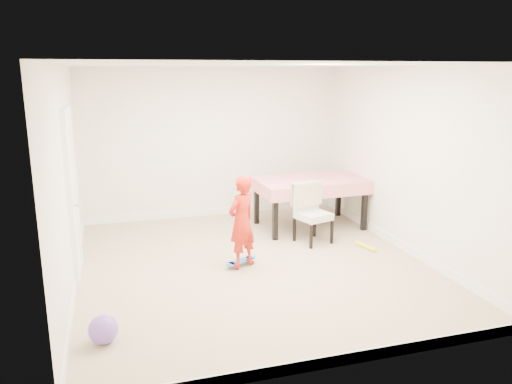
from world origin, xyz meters
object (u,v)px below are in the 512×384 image
object	(u,v)px
dining_table	(309,203)
child	(242,224)
dining_chair	(313,214)
skateboard	(241,263)
balloon	(103,330)

from	to	relation	value
dining_table	child	distance (m)	2.09
dining_chair	skateboard	bearing A→B (deg)	-171.85
child	skateboard	bearing A→B (deg)	-127.95
skateboard	dining_chair	bearing A→B (deg)	-2.16
dining_table	dining_chair	size ratio (longest dim) A/B	1.92
dining_table	dining_chair	world-z (taller)	dining_chair
skateboard	balloon	size ratio (longest dim) A/B	1.73
skateboard	child	xyz separation A→B (m)	(-0.01, -0.07, 0.57)
skateboard	child	bearing A→B (deg)	-121.83
dining_chair	balloon	bearing A→B (deg)	-161.99
dining_table	skateboard	world-z (taller)	dining_table
balloon	dining_chair	bearing A→B (deg)	34.72
dining_chair	dining_table	bearing A→B (deg)	55.24
skateboard	balloon	distance (m)	2.32
dining_chair	skateboard	size ratio (longest dim) A/B	1.86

